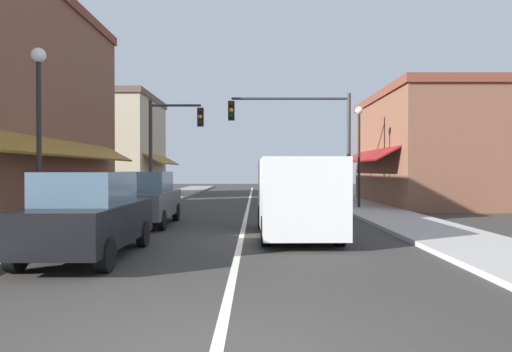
{
  "coord_description": "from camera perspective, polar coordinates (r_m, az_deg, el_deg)",
  "views": [
    {
      "loc": [
        0.39,
        -4.09,
        1.8
      ],
      "look_at": [
        0.35,
        15.87,
        1.57
      ],
      "focal_mm": 31.83,
      "sensor_mm": 36.0,
      "label": 1
    }
  ],
  "objects": [
    {
      "name": "sidewalk_left",
      "position": [
        22.93,
        -14.79,
        -3.7
      ],
      "size": [
        2.6,
        56.0,
        0.12
      ],
      "primitive_type": "cube",
      "color": "gray",
      "rests_on": "ground"
    },
    {
      "name": "sidewalk_right",
      "position": [
        22.74,
        13.14,
        -3.73
      ],
      "size": [
        2.6,
        56.0,
        0.12
      ],
      "primitive_type": "cube",
      "color": "#A39E99",
      "rests_on": "ground"
    },
    {
      "name": "ground_plane",
      "position": [
        22.17,
        -0.89,
        -3.98
      ],
      "size": [
        80.0,
        80.0,
        0.0
      ],
      "primitive_type": "plane",
      "color": "#33302D"
    },
    {
      "name": "street_lamp_right_mid",
      "position": [
        21.37,
        12.96,
        4.41
      ],
      "size": [
        0.36,
        0.36,
        4.74
      ],
      "color": "black",
      "rests_on": "ground"
    },
    {
      "name": "traffic_signal_mast_arm",
      "position": [
        21.67,
        6.35,
        5.95
      ],
      "size": [
        5.81,
        0.5,
        5.47
      ],
      "color": "#333333",
      "rests_on": "ground"
    },
    {
      "name": "street_lamp_left_near",
      "position": [
        12.61,
        -25.49,
        7.28
      ],
      "size": [
        0.36,
        0.36,
        4.86
      ],
      "color": "black",
      "rests_on": "ground"
    },
    {
      "name": "storefront_right_block",
      "position": [
        25.87,
        21.38,
        3.21
      ],
      "size": [
        7.24,
        10.2,
        5.92
      ],
      "color": "brown",
      "rests_on": "ground"
    },
    {
      "name": "van_in_lane",
      "position": [
        12.48,
        5.17,
        -2.33
      ],
      "size": [
        2.07,
        5.21,
        2.12
      ],
      "rotation": [
        0.0,
        0.0,
        0.02
      ],
      "color": "silver",
      "rests_on": "ground"
    },
    {
      "name": "traffic_signal_left_corner",
      "position": [
        22.72,
        -10.8,
        4.84
      ],
      "size": [
        2.72,
        0.5,
        5.26
      ],
      "color": "#333333",
      "rests_on": "ground"
    },
    {
      "name": "parked_car_nearest_left",
      "position": [
        9.98,
        -20.22,
        -4.67
      ],
      "size": [
        1.8,
        4.11,
        1.77
      ],
      "rotation": [
        0.0,
        0.0,
        0.01
      ],
      "color": "black",
      "rests_on": "ground"
    },
    {
      "name": "parked_car_second_left",
      "position": [
        15.42,
        -13.6,
        -2.77
      ],
      "size": [
        1.83,
        4.13,
        1.77
      ],
      "rotation": [
        0.0,
        0.0,
        0.02
      ],
      "color": "#4C5156",
      "rests_on": "ground"
    },
    {
      "name": "storefront_far_left",
      "position": [
        33.5,
        -16.29,
        3.61
      ],
      "size": [
        5.84,
        8.2,
        7.06
      ],
      "color": "#BCAD8E",
      "rests_on": "ground"
    },
    {
      "name": "lane_center_stripe",
      "position": [
        22.17,
        -0.89,
        -3.98
      ],
      "size": [
        0.14,
        52.0,
        0.01
      ],
      "primitive_type": "cube",
      "color": "silver",
      "rests_on": "ground"
    }
  ]
}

